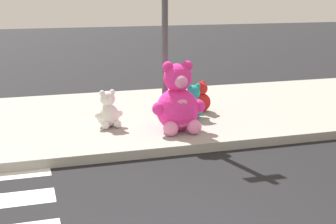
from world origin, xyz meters
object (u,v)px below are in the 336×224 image
plush_teal (193,104)px  plush_white (108,112)px  plush_red (200,99)px  sign_pole (165,28)px  plush_pink_large (178,103)px

plush_teal → plush_white: size_ratio=0.99×
plush_red → plush_white: size_ratio=0.92×
sign_pole → plush_teal: (0.59, 0.17, -1.44)m
plush_white → plush_red: bearing=16.6°
plush_red → plush_teal: 0.53m
plush_red → plush_teal: bearing=-126.7°
sign_pole → plush_pink_large: sign_pole is taller
plush_pink_large → plush_teal: bearing=54.6°
plush_teal → plush_white: plush_white is taller
plush_red → sign_pole: bearing=-146.9°
plush_pink_large → plush_red: plush_pink_large is taller
sign_pole → plush_white: bearing=179.4°
sign_pole → plush_pink_large: (0.06, -0.59, -1.22)m
plush_pink_large → plush_red: (0.85, 1.18, -0.24)m
sign_pole → plush_red: (0.91, 0.59, -1.46)m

